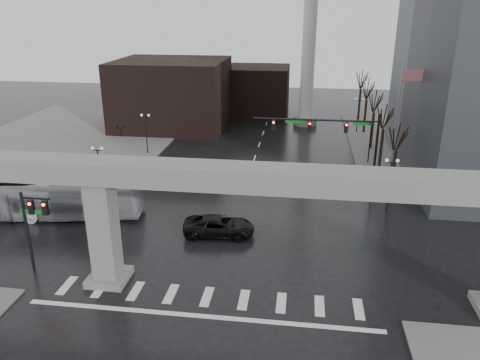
{
  "coord_description": "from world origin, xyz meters",
  "views": [
    {
      "loc": [
        5.57,
        -26.04,
        17.79
      ],
      "look_at": [
        0.85,
        8.64,
        4.5
      ],
      "focal_mm": 35.0,
      "sensor_mm": 36.0,
      "label": 1
    }
  ],
  "objects_px": {
    "signal_mast_arm": "(337,134)",
    "far_car": "(252,172)",
    "city_bus": "(64,197)",
    "pickup_truck": "(219,226)"
  },
  "relations": [
    {
      "from": "signal_mast_arm",
      "to": "city_bus",
      "type": "bearing_deg",
      "value": -158.08
    },
    {
      "from": "pickup_truck",
      "to": "city_bus",
      "type": "height_order",
      "value": "city_bus"
    },
    {
      "from": "far_car",
      "to": "city_bus",
      "type": "bearing_deg",
      "value": -132.53
    },
    {
      "from": "signal_mast_arm",
      "to": "far_car",
      "type": "distance_m",
      "value": 10.17
    },
    {
      "from": "signal_mast_arm",
      "to": "far_car",
      "type": "relative_size",
      "value": 2.75
    },
    {
      "from": "city_bus",
      "to": "far_car",
      "type": "relative_size",
      "value": 3.03
    },
    {
      "from": "signal_mast_arm",
      "to": "far_car",
      "type": "xyz_separation_m",
      "value": [
        -8.52,
        2.25,
        -5.08
      ]
    },
    {
      "from": "pickup_truck",
      "to": "city_bus",
      "type": "relative_size",
      "value": 0.43
    },
    {
      "from": "signal_mast_arm",
      "to": "pickup_truck",
      "type": "height_order",
      "value": "signal_mast_arm"
    },
    {
      "from": "far_car",
      "to": "pickup_truck",
      "type": "bearing_deg",
      "value": -85.43
    }
  ]
}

